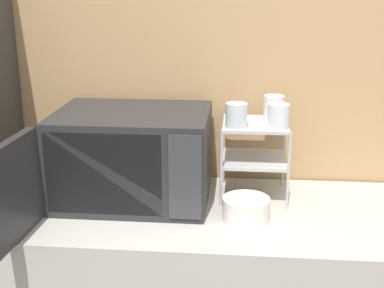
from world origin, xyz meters
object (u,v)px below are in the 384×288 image
object	(u,v)px
glass_back_right	(274,107)
dish_rack	(255,143)
glass_front_left	(236,115)
glass_front_right	(278,116)
bowl	(246,209)
microwave	(128,157)

from	to	relation	value
glass_back_right	dish_rack	bearing A→B (deg)	-134.21
glass_back_right	glass_front_left	bearing A→B (deg)	-134.25
glass_front_left	glass_front_right	xyz separation A→B (m)	(0.15, 0.00, 0.00)
glass_front_right	bowl	distance (m)	0.35
microwave	dish_rack	distance (m)	0.48
glass_back_right	glass_front_right	xyz separation A→B (m)	(0.01, -0.14, 0.00)
dish_rack	glass_back_right	xyz separation A→B (m)	(0.07, 0.07, 0.13)
glass_front_right	microwave	bearing A→B (deg)	-177.86
microwave	glass_back_right	distance (m)	0.58
glass_front_left	bowl	xyz separation A→B (m)	(0.04, -0.15, -0.30)
microwave	glass_front_left	world-z (taller)	glass_front_left
glass_front_left	glass_front_right	world-z (taller)	same
microwave	glass_front_right	size ratio (longest dim) A/B	9.76
glass_back_right	glass_front_right	bearing A→B (deg)	-86.75
dish_rack	glass_front_right	xyz separation A→B (m)	(0.08, -0.07, 0.13)
microwave	dish_rack	bearing A→B (deg)	11.07
microwave	glass_back_right	xyz separation A→B (m)	(0.54, 0.16, 0.17)
glass_front_right	bowl	size ratio (longest dim) A/B	0.54
microwave	dish_rack	world-z (taller)	microwave
dish_rack	bowl	world-z (taller)	dish_rack
glass_front_right	bowl	bearing A→B (deg)	-124.99
glass_front_left	bowl	size ratio (longest dim) A/B	0.54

